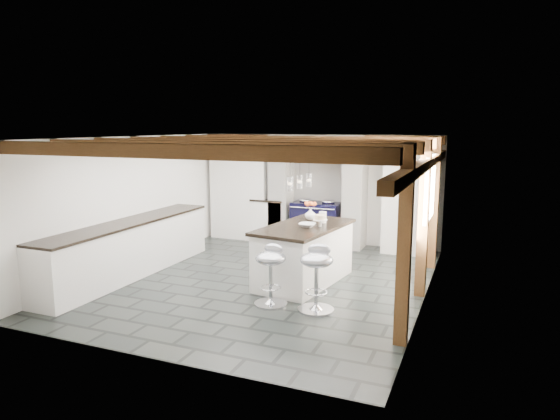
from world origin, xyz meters
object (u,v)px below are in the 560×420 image
at_px(range_cooker, 317,223).
at_px(bar_stool_far, 271,268).
at_px(kitchen_island, 304,253).
at_px(bar_stool_near, 317,270).

xyz_separation_m(range_cooker, bar_stool_far, (0.54, -3.68, 0.07)).
distance_m(range_cooker, bar_stool_far, 3.72).
relative_size(kitchen_island, bar_stool_far, 2.31).
bearing_deg(kitchen_island, range_cooker, 112.03).
xyz_separation_m(kitchen_island, bar_stool_far, (-0.08, -1.15, 0.06)).
height_order(range_cooker, bar_stool_far, range_cooker).
bearing_deg(range_cooker, bar_stool_near, -71.91).
height_order(kitchen_island, bar_stool_near, kitchen_island).
height_order(range_cooker, bar_stool_near, range_cooker).
distance_m(bar_stool_near, bar_stool_far, 0.66).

